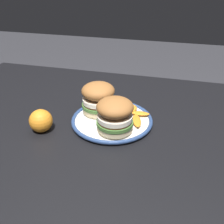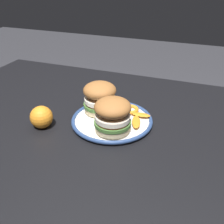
% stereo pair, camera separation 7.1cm
% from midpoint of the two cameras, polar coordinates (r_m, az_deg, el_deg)
% --- Properties ---
extents(dining_table, '(1.27, 0.90, 0.73)m').
position_cam_midpoint_polar(dining_table, '(0.89, -2.37, -7.55)').
color(dining_table, black).
rests_on(dining_table, ground).
extents(dinner_plate, '(0.26, 0.26, 0.02)m').
position_cam_midpoint_polar(dinner_plate, '(0.82, 2.47, -1.92)').
color(dinner_plate, white).
rests_on(dinner_plate, dining_table).
extents(sandwich_half_left, '(0.15, 0.15, 0.10)m').
position_cam_midpoint_polar(sandwich_half_left, '(0.74, 2.90, -0.60)').
color(sandwich_half_left, beige).
rests_on(sandwich_half_left, dinner_plate).
extents(sandwich_half_right, '(0.14, 0.14, 0.10)m').
position_cam_midpoint_polar(sandwich_half_right, '(0.84, -0.29, 3.34)').
color(sandwich_half_right, beige).
rests_on(sandwich_half_right, dinner_plate).
extents(orange_peel_curled, '(0.08, 0.08, 0.01)m').
position_cam_midpoint_polar(orange_peel_curled, '(0.86, 6.43, 0.53)').
color(orange_peel_curled, orange).
rests_on(orange_peel_curled, dinner_plate).
extents(orange_peel_strip_long, '(0.06, 0.03, 0.01)m').
position_cam_midpoint_polar(orange_peel_strip_long, '(0.84, 8.90, -0.67)').
color(orange_peel_strip_long, orange).
rests_on(orange_peel_strip_long, dinner_plate).
extents(orange_peel_strip_short, '(0.05, 0.08, 0.01)m').
position_cam_midpoint_polar(orange_peel_strip_short, '(0.80, 7.93, -2.24)').
color(orange_peel_strip_short, orange).
rests_on(orange_peel_strip_short, dinner_plate).
extents(whole_orange, '(0.07, 0.07, 0.07)m').
position_cam_midpoint_polar(whole_orange, '(0.81, -13.00, -1.17)').
color(whole_orange, orange).
rests_on(whole_orange, dining_table).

